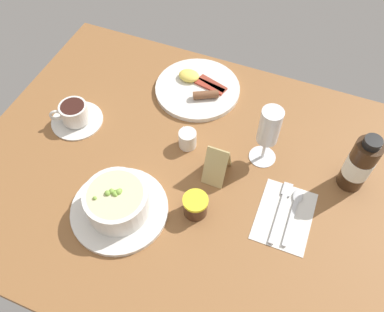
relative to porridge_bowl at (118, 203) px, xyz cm
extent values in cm
cube|color=brown|center=(11.00, 15.74, -5.22)|extent=(110.00, 84.00, 3.00)
cylinder|color=silver|center=(0.00, 0.00, -3.12)|extent=(22.49, 22.49, 1.20)
cylinder|color=silver|center=(0.00, 0.00, 0.77)|extent=(14.38, 14.38, 6.58)
cylinder|color=beige|center=(0.00, 0.00, 3.26)|extent=(12.37, 12.37, 1.60)
sphere|color=#80AA43|center=(0.38, -0.18, 4.16)|extent=(0.80, 0.80, 0.80)
sphere|color=#80AA43|center=(0.02, 0.65, 4.16)|extent=(0.91, 0.91, 0.91)
sphere|color=#80AA43|center=(0.68, 1.14, 4.16)|extent=(1.07, 1.07, 1.07)
sphere|color=#80AA43|center=(0.00, 0.00, 4.16)|extent=(1.18, 1.18, 1.18)
sphere|color=#80AA43|center=(-3.45, -2.55, 4.16)|extent=(0.92, 0.92, 0.92)
sphere|color=#80AA43|center=(-1.49, -0.47, 4.16)|extent=(1.37, 1.37, 1.37)
sphere|color=#80AA43|center=(0.58, 0.73, 4.16)|extent=(1.38, 1.38, 1.38)
sphere|color=#80AA43|center=(-0.91, 0.30, 4.16)|extent=(1.30, 1.30, 1.30)
cube|color=silver|center=(35.67, 13.08, -3.57)|extent=(12.48, 16.92, 0.30)
cube|color=silver|center=(34.47, 12.08, -3.17)|extent=(1.35, 14.01, 0.50)
cube|color=silver|center=(34.47, 19.88, -3.17)|extent=(2.24, 3.62, 0.40)
cube|color=silver|center=(37.27, 12.08, -3.17)|extent=(1.14, 13.01, 0.50)
ellipsoid|color=silver|center=(37.27, 19.08, -3.12)|extent=(2.40, 4.00, 0.60)
cylinder|color=silver|center=(-23.60, 19.84, -3.27)|extent=(13.87, 13.87, 0.90)
cylinder|color=silver|center=(-23.60, 19.84, -0.29)|extent=(7.35, 7.35, 5.05)
cylinder|color=#371B16|center=(-23.60, 19.84, 1.73)|extent=(6.25, 6.25, 1.00)
torus|color=silver|center=(-27.35, 17.05, -0.04)|extent=(3.37, 2.79, 3.60)
cylinder|color=silver|center=(7.21, 23.59, -1.28)|extent=(4.56, 4.56, 4.89)
cone|color=silver|center=(5.71, 24.98, 0.58)|extent=(2.71, 2.67, 2.31)
cylinder|color=white|center=(26.22, 27.20, -3.52)|extent=(6.79, 6.79, 0.40)
cylinder|color=white|center=(26.22, 27.20, 0.18)|extent=(0.80, 0.80, 7.00)
cylinder|color=white|center=(26.22, 27.20, 8.55)|extent=(5.10, 5.10, 9.74)
cylinder|color=#E8EFCF|center=(26.22, 27.20, 7.08)|extent=(4.18, 4.18, 5.84)
cylinder|color=#432718|center=(16.21, 6.51, -1.38)|extent=(5.53, 5.53, 4.67)
cylinder|color=yellow|center=(16.21, 6.51, 1.35)|extent=(5.80, 5.80, 0.80)
cylinder|color=#382314|center=(47.84, 27.91, 3.73)|extent=(6.02, 6.02, 14.90)
cylinder|color=white|center=(47.84, 27.91, 3.43)|extent=(6.14, 6.14, 5.66)
cylinder|color=black|center=(47.84, 27.91, 12.12)|extent=(3.91, 3.91, 1.88)
cylinder|color=silver|center=(2.38, 42.72, -3.02)|extent=(24.16, 24.16, 1.40)
cube|color=brown|center=(5.96, 45.24, -2.02)|extent=(9.31, 4.96, 0.60)
cube|color=#A03828|center=(5.58, 43.98, -2.02)|extent=(9.29, 4.07, 0.60)
cylinder|color=brown|center=(6.00, 39.70, -1.12)|extent=(7.22, 5.22, 2.20)
ellipsoid|color=#F2D859|center=(-1.25, 45.14, -1.32)|extent=(6.00, 4.80, 2.40)
cube|color=tan|center=(17.17, 19.98, 1.26)|extent=(5.31, 4.03, 10.10)
cube|color=tan|center=(17.17, 16.33, 1.26)|extent=(5.31, 4.03, 10.10)
camera|label=1|loc=(31.71, -33.67, 79.31)|focal=37.44mm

